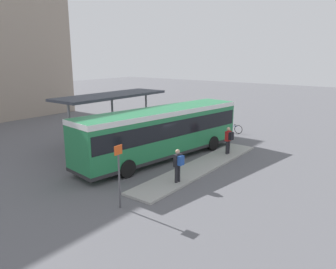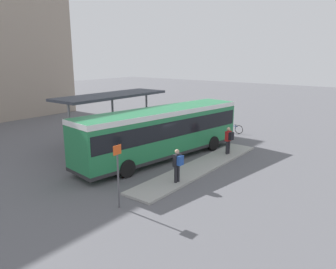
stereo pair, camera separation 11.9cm
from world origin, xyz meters
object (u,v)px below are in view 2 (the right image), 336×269
(bicycle_yellow, at_px, (211,126))
(platform_sign, at_px, (118,174))
(potted_planter_near_shelter, at_px, (110,147))
(bicycle_orange, at_px, (217,127))
(bicycle_black, at_px, (224,129))
(city_bus, at_px, (162,130))
(bicycle_blue, at_px, (233,129))
(pedestrian_waiting, at_px, (229,139))
(pedestrian_companion, at_px, (178,164))

(bicycle_yellow, bearing_deg, platform_sign, -79.33)
(potted_planter_near_shelter, bearing_deg, bicycle_orange, -9.70)
(bicycle_black, relative_size, bicycle_orange, 0.95)
(city_bus, xyz_separation_m, bicycle_orange, (8.88, 0.97, -1.51))
(bicycle_blue, xyz_separation_m, bicycle_black, (-0.35, 0.70, -0.03))
(bicycle_blue, distance_m, bicycle_black, 0.78)
(bicycle_blue, distance_m, bicycle_orange, 1.44)
(bicycle_orange, bearing_deg, bicycle_black, 171.04)
(pedestrian_waiting, height_order, platform_sign, platform_sign)
(bicycle_yellow, bearing_deg, pedestrian_companion, -72.83)
(pedestrian_waiting, distance_m, potted_planter_near_shelter, 7.77)
(bicycle_black, distance_m, bicycle_orange, 0.70)
(potted_planter_near_shelter, bearing_deg, platform_sign, -129.60)
(bicycle_black, xyz_separation_m, platform_sign, (-15.58, -3.21, 1.21))
(bicycle_yellow, relative_size, potted_planter_near_shelter, 1.27)
(city_bus, height_order, pedestrian_waiting, city_bus)
(bicycle_orange, height_order, platform_sign, platform_sign)
(pedestrian_companion, xyz_separation_m, bicycle_black, (11.90, 3.67, -0.77))
(city_bus, relative_size, bicycle_orange, 7.43)
(bicycle_black, distance_m, platform_sign, 15.95)
(bicycle_blue, bearing_deg, pedestrian_companion, 102.30)
(pedestrian_companion, height_order, bicycle_black, pedestrian_companion)
(bicycle_black, bearing_deg, pedestrian_waiting, 114.82)
(pedestrian_companion, xyz_separation_m, potted_planter_near_shelter, (1.09, 6.22, -0.41))
(pedestrian_companion, bearing_deg, bicycle_blue, -70.93)
(pedestrian_waiting, xyz_separation_m, potted_planter_near_shelter, (-4.97, 5.96, -0.44))
(bicycle_black, height_order, bicycle_yellow, bicycle_yellow)
(city_bus, xyz_separation_m, pedestrian_waiting, (3.02, -3.14, -0.72))
(bicycle_orange, bearing_deg, city_bus, 88.09)
(platform_sign, bearing_deg, pedestrian_companion, -7.22)
(bicycle_orange, bearing_deg, bicycle_blue, -174.61)
(pedestrian_waiting, xyz_separation_m, platform_sign, (-9.73, 0.20, 0.41))
(city_bus, relative_size, potted_planter_near_shelter, 9.25)
(bicycle_yellow, distance_m, platform_sign, 16.43)
(bicycle_black, relative_size, potted_planter_near_shelter, 1.19)
(city_bus, xyz_separation_m, platform_sign, (-6.71, -2.94, -0.31))
(potted_planter_near_shelter, bearing_deg, bicycle_blue, -16.23)
(bicycle_orange, distance_m, potted_planter_near_shelter, 10.99)
(bicycle_orange, xyz_separation_m, bicycle_yellow, (0.13, 0.70, 0.01))
(bicycle_blue, bearing_deg, platform_sign, 97.60)
(bicycle_black, height_order, potted_planter_near_shelter, potted_planter_near_shelter)
(pedestrian_waiting, height_order, potted_planter_near_shelter, pedestrian_waiting)
(bicycle_black, bearing_deg, city_bus, 86.32)
(bicycle_yellow, bearing_deg, pedestrian_waiting, -56.91)
(pedestrian_waiting, bearing_deg, city_bus, 51.70)
(city_bus, relative_size, pedestrian_waiting, 6.89)
(city_bus, height_order, pedestrian_companion, city_bus)
(bicycle_black, relative_size, bicycle_yellow, 0.93)
(platform_sign, bearing_deg, city_bus, 23.65)
(bicycle_blue, distance_m, potted_planter_near_shelter, 11.63)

